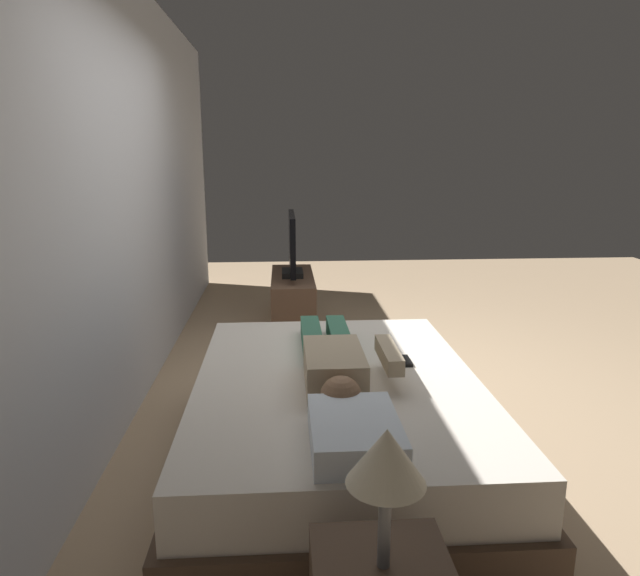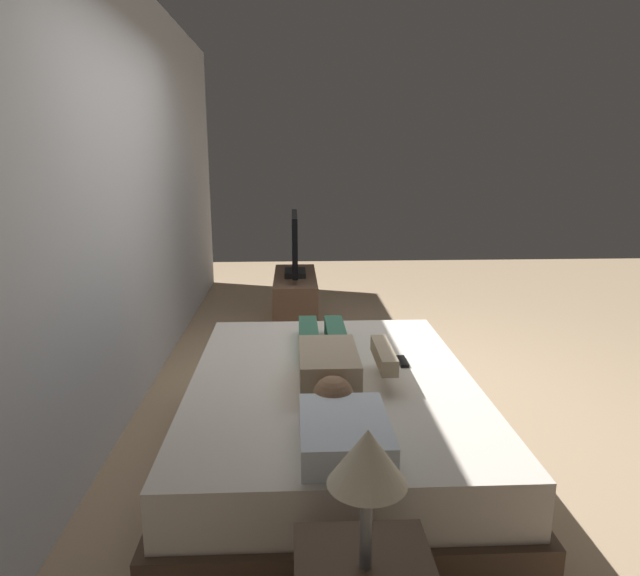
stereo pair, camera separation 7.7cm
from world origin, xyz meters
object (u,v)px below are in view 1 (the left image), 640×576
object	(u,v)px
bed	(337,427)
tv_stand	(293,301)
person	(335,360)
remote	(406,361)
tv	(292,246)
lamp	(386,459)
pillow	(355,433)

from	to	relation	value
bed	tv_stand	bearing A→B (deg)	3.88
person	tv_stand	size ratio (longest dim) A/B	1.15
remote	tv_stand	xyz separation A→B (m)	(2.44, 0.57, -0.30)
person	tv_stand	distance (m)	2.63
tv	lamp	xyz separation A→B (m)	(-3.94, -0.18, 0.07)
bed	remote	world-z (taller)	remote
bed	tv_stand	distance (m)	2.63
bed	tv_stand	size ratio (longest dim) A/B	1.86
lamp	tv_stand	bearing A→B (deg)	2.64
remote	tv	distance (m)	2.52
person	remote	xyz separation A→B (m)	(0.15, -0.40, -0.07)
pillow	tv	world-z (taller)	tv
pillow	person	bearing A→B (deg)	0.81
pillow	lamp	bearing A→B (deg)	-179.63
bed	tv_stand	world-z (taller)	bed
bed	tv	world-z (taller)	tv
bed	lamp	distance (m)	1.45
remote	lamp	distance (m)	1.58
pillow	remote	size ratio (longest dim) A/B	3.20
remote	tv	world-z (taller)	tv
tv	lamp	distance (m)	3.95
person	remote	bearing A→B (deg)	-69.53
tv	person	bearing A→B (deg)	-176.30
remote	pillow	bearing A→B (deg)	155.88
person	pillow	bearing A→B (deg)	-179.19
tv_stand	pillow	bearing A→B (deg)	-176.93
pillow	tv	size ratio (longest dim) A/B	0.55
tv	lamp	size ratio (longest dim) A/B	2.10
person	lamp	xyz separation A→B (m)	(-1.35, -0.01, 0.23)
person	tv	distance (m)	2.60
person	tv	size ratio (longest dim) A/B	1.43
pillow	lamp	distance (m)	0.67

